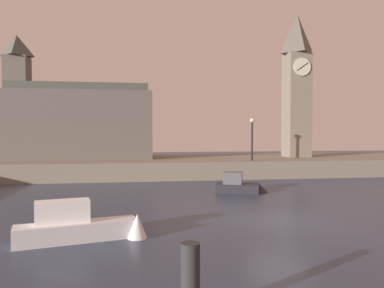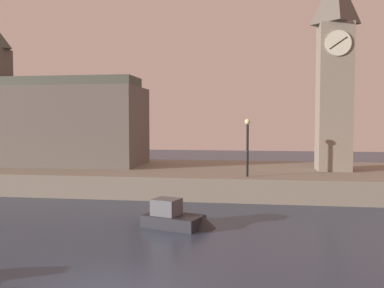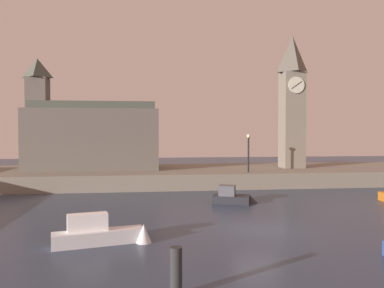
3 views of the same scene
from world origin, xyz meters
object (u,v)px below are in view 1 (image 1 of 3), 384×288
Objects in this scene: mooring_post_left at (190,282)px; clock_tower at (297,83)px; boat_barge_dark at (242,186)px; parliament_hall at (76,121)px; streetlamp at (252,134)px; boat_ferry_white at (85,226)px.

clock_tower is at bearing 61.82° from mooring_post_left.
clock_tower is 17.09m from boat_barge_dark.
parliament_hall is 16.54m from streetlamp.
streetlamp is 2.27× the size of mooring_post_left.
streetlamp is (-6.01, -4.31, -5.10)m from clock_tower.
boat_ferry_white is (3.87, -22.46, -4.54)m from parliament_hall.
boat_ferry_white is at bearing -132.03° from boat_barge_dark.
clock_tower reaches higher than boat_barge_dark.
streetlamp is at bearing 67.81° from boat_barge_dark.
mooring_post_left is (6.82, -28.66, -4.24)m from parliament_hall.
parliament_hall is at bearing 99.76° from boat_ferry_white.
parliament_hall reaches higher than mooring_post_left.
clock_tower is 8.98m from streetlamp.
mooring_post_left is 6.87m from boat_ferry_white.
clock_tower reaches higher than boat_ferry_white.
boat_ferry_white is at bearing -80.24° from parliament_hall.
streetlamp is at bearing -144.33° from clock_tower.
mooring_post_left is at bearing -76.62° from parliament_hall.
clock_tower is 3.88× the size of streetlamp.
boat_ferry_white is (-17.73, -21.40, -8.40)m from clock_tower.
parliament_hall is at bearing 160.99° from streetlamp.
mooring_post_left is (-14.78, -27.59, -8.10)m from clock_tower.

